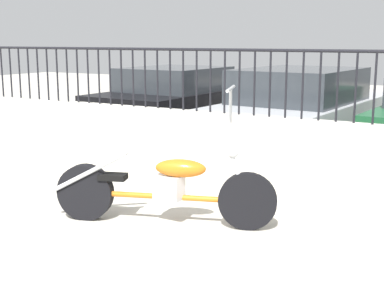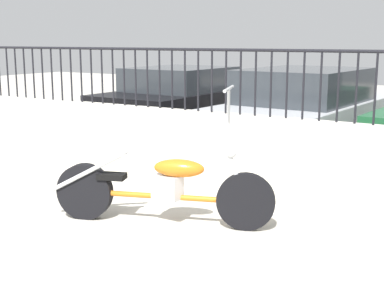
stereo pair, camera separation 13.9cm
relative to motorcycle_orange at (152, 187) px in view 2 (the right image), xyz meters
The scene contains 6 objects.
ground_plane 1.55m from the motorcycle_orange, 87.86° to the right, with size 40.00×40.00×0.00m, color #B7B2A5.
low_wall 1.45m from the motorcycle_orange, 87.77° to the left, with size 8.29×0.18×0.96m.
fence_railing 1.82m from the motorcycle_orange, 87.77° to the left, with size 8.29×0.04×0.77m.
motorcycle_orange is the anchor object (origin of this frame).
car_black 5.07m from the motorcycle_orange, 118.48° to the left, with size 1.86×3.97×1.33m.
car_silver 4.27m from the motorcycle_orange, 88.57° to the left, with size 2.12×4.66×1.38m.
Camera 2 is at (2.99, -2.70, 1.83)m, focal length 50.00 mm.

